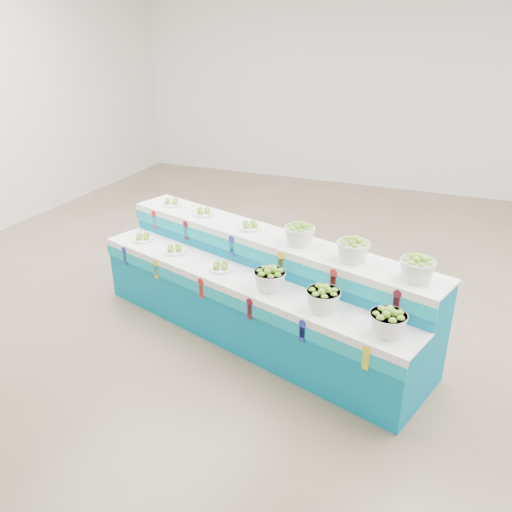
{
  "coord_description": "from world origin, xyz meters",
  "views": [
    {
      "loc": [
        1.55,
        -5.05,
        2.95
      ],
      "look_at": [
        -0.21,
        -0.79,
        0.87
      ],
      "focal_mm": 36.23,
      "sensor_mm": 36.0,
      "label": 1
    }
  ],
  "objects_px": {
    "plate_upper_mid": "(204,211)",
    "basket_upper_right": "(417,268)",
    "display_stand": "(256,288)",
    "basket_lower_left": "(270,278)"
  },
  "relations": [
    {
      "from": "display_stand",
      "to": "basket_upper_right",
      "type": "distance_m",
      "value": 1.66
    },
    {
      "from": "display_stand",
      "to": "basket_lower_left",
      "type": "height_order",
      "value": "display_stand"
    },
    {
      "from": "plate_upper_mid",
      "to": "basket_upper_right",
      "type": "xyz_separation_m",
      "value": [
        2.36,
        -0.73,
        0.06
      ]
    },
    {
      "from": "display_stand",
      "to": "basket_upper_right",
      "type": "xyz_separation_m",
      "value": [
        1.53,
        -0.24,
        0.62
      ]
    },
    {
      "from": "display_stand",
      "to": "plate_upper_mid",
      "type": "height_order",
      "value": "plate_upper_mid"
    },
    {
      "from": "plate_upper_mid",
      "to": "basket_lower_left",
      "type": "bearing_deg",
      "value": -36.54
    },
    {
      "from": "basket_lower_left",
      "to": "basket_upper_right",
      "type": "height_order",
      "value": "basket_upper_right"
    },
    {
      "from": "basket_lower_left",
      "to": "plate_upper_mid",
      "type": "xyz_separation_m",
      "value": [
        -1.1,
        0.81,
        0.24
      ]
    },
    {
      "from": "basket_upper_right",
      "to": "basket_lower_left",
      "type": "bearing_deg",
      "value": -176.14
    },
    {
      "from": "plate_upper_mid",
      "to": "basket_upper_right",
      "type": "relative_size",
      "value": 0.81
    }
  ]
}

